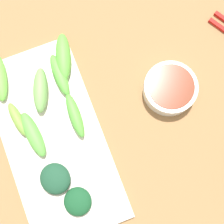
# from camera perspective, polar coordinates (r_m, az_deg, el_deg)

# --- Properties ---
(tabletop) EXTENTS (2.10, 2.10, 0.02)m
(tabletop) POSITION_cam_1_polar(r_m,az_deg,el_deg) (0.67, -0.27, -1.28)
(tabletop) COLOR #976D44
(tabletop) RESTS_ON ground
(sauce_bowl) EXTENTS (0.10, 0.10, 0.04)m
(sauce_bowl) POSITION_cam_1_polar(r_m,az_deg,el_deg) (0.66, 10.00, 4.01)
(sauce_bowl) COLOR white
(sauce_bowl) RESTS_ON tabletop
(serving_plate) EXTENTS (0.19, 0.38, 0.01)m
(serving_plate) POSITION_cam_1_polar(r_m,az_deg,el_deg) (0.66, -10.06, -4.59)
(serving_plate) COLOR silver
(serving_plate) RESTS_ON tabletop
(broccoli_stalk_0) EXTENTS (0.05, 0.10, 0.02)m
(broccoli_stalk_0) POSITION_cam_1_polar(r_m,az_deg,el_deg) (0.69, -18.85, 5.60)
(broccoli_stalk_0) COLOR #65BA40
(broccoli_stalk_0) RESTS_ON serving_plate
(broccoli_leafy_1) EXTENTS (0.07, 0.07, 0.02)m
(broccoli_leafy_1) POSITION_cam_1_polar(r_m,az_deg,el_deg) (0.63, -9.79, -11.29)
(broccoli_leafy_1) COLOR #1D4A31
(broccoli_leafy_1) RESTS_ON serving_plate
(broccoli_stalk_2) EXTENTS (0.03, 0.08, 0.02)m
(broccoli_stalk_2) POSITION_cam_1_polar(r_m,az_deg,el_deg) (0.66, -16.01, -1.23)
(broccoli_stalk_2) COLOR #77A640
(broccoli_stalk_2) RESTS_ON serving_plate
(broccoli_stalk_3) EXTENTS (0.06, 0.10, 0.03)m
(broccoli_stalk_3) POSITION_cam_1_polar(r_m,az_deg,el_deg) (0.67, -8.41, 9.44)
(broccoli_stalk_3) COLOR #5EBB41
(broccoli_stalk_3) RESTS_ON serving_plate
(broccoli_leafy_4) EXTENTS (0.06, 0.06, 0.02)m
(broccoli_leafy_4) POSITION_cam_1_polar(r_m,az_deg,el_deg) (0.63, -5.95, -15.14)
(broccoli_leafy_4) COLOR #184D29
(broccoli_leafy_4) RESTS_ON serving_plate
(broccoli_stalk_5) EXTENTS (0.06, 0.09, 0.03)m
(broccoli_stalk_5) POSITION_cam_1_polar(r_m,az_deg,el_deg) (0.66, -12.27, 3.71)
(broccoli_stalk_5) COLOR #75AD5A
(broccoli_stalk_5) RESTS_ON serving_plate
(broccoli_stalk_6) EXTENTS (0.02, 0.09, 0.03)m
(broccoli_stalk_6) POSITION_cam_1_polar(r_m,az_deg,el_deg) (0.64, -6.41, -0.60)
(broccoli_stalk_6) COLOR #5CB742
(broccoli_stalk_6) RESTS_ON serving_plate
(broccoli_stalk_7) EXTENTS (0.04, 0.10, 0.02)m
(broccoli_stalk_7) POSITION_cam_1_polar(r_m,az_deg,el_deg) (0.65, -13.47, -3.81)
(broccoli_stalk_7) COLOR #5CAE45
(broccoli_stalk_7) RESTS_ON serving_plate
(broccoli_stalk_8) EXTENTS (0.02, 0.09, 0.02)m
(broccoli_stalk_8) POSITION_cam_1_polar(r_m,az_deg,el_deg) (0.66, -9.04, 6.36)
(broccoli_stalk_8) COLOR #5DBA43
(broccoli_stalk_8) RESTS_ON serving_plate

